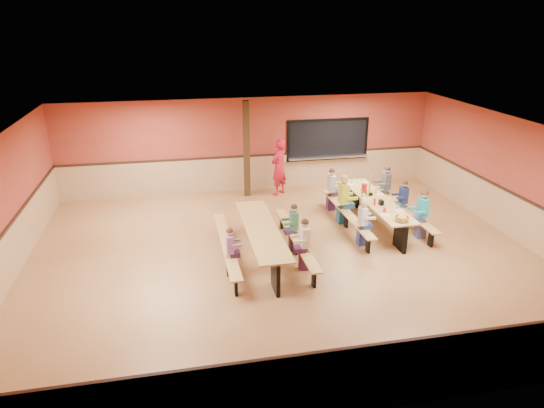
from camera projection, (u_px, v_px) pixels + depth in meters
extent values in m
plane|color=#905F36|center=(284.00, 256.00, 11.52)|extent=(12.00, 12.00, 0.00)
cube|color=#9B3C2D|center=(250.00, 145.00, 15.55)|extent=(12.00, 0.04, 3.00)
cube|color=#9B3C2D|center=(370.00, 325.00, 6.41)|extent=(12.00, 0.04, 3.00)
cube|color=#9B3C2D|center=(518.00, 181.00, 12.11)|extent=(0.04, 10.00, 3.00)
cube|color=white|center=(286.00, 132.00, 10.44)|extent=(12.00, 10.00, 0.04)
cube|color=black|center=(328.00, 139.00, 15.99)|extent=(2.60, 0.06, 1.20)
cube|color=silver|center=(328.00, 157.00, 16.12)|extent=(2.70, 0.28, 0.06)
cube|color=black|center=(247.00, 150.00, 14.96)|extent=(0.18, 0.18, 3.00)
cube|color=tan|center=(376.00, 200.00, 13.04)|extent=(0.75, 3.60, 0.04)
cube|color=black|center=(400.00, 236.00, 11.75)|extent=(0.08, 0.60, 0.70)
cube|color=black|center=(355.00, 194.00, 14.59)|extent=(0.08, 0.60, 0.70)
cube|color=tan|center=(347.00, 212.00, 12.99)|extent=(0.26, 3.60, 0.04)
cube|color=black|center=(346.00, 220.00, 13.07)|extent=(0.06, 0.18, 0.41)
cube|color=tan|center=(404.00, 208.00, 13.30)|extent=(0.26, 3.60, 0.04)
cube|color=black|center=(403.00, 215.00, 13.38)|extent=(0.06, 0.18, 0.41)
cube|color=tan|center=(262.00, 229.00, 11.24)|extent=(0.75, 3.60, 0.04)
cube|color=black|center=(275.00, 275.00, 9.95)|extent=(0.08, 0.60, 0.70)
cube|color=black|center=(251.00, 218.00, 12.79)|extent=(0.08, 0.60, 0.70)
cube|color=tan|center=(227.00, 243.00, 11.19)|extent=(0.26, 3.60, 0.04)
cube|color=black|center=(227.00, 252.00, 11.27)|extent=(0.06, 0.18, 0.41)
cube|color=tan|center=(296.00, 237.00, 11.50)|extent=(0.26, 3.60, 0.04)
cube|color=black|center=(296.00, 246.00, 11.58)|extent=(0.06, 0.18, 0.41)
imported|color=#B51429|center=(279.00, 167.00, 15.28)|extent=(0.77, 0.77, 1.81)
cylinder|color=red|center=(364.00, 188.00, 13.59)|extent=(0.16, 0.16, 0.22)
cube|color=black|center=(381.00, 202.00, 12.62)|extent=(0.10, 0.14, 0.13)
cylinder|color=yellow|center=(367.00, 196.00, 13.05)|extent=(0.06, 0.06, 0.17)
cylinder|color=#B2140F|center=(375.00, 202.00, 12.62)|extent=(0.06, 0.06, 0.17)
cube|color=black|center=(369.00, 194.00, 13.35)|extent=(0.16, 0.16, 0.06)
cube|color=tan|center=(370.00, 184.00, 13.25)|extent=(0.02, 0.09, 0.50)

